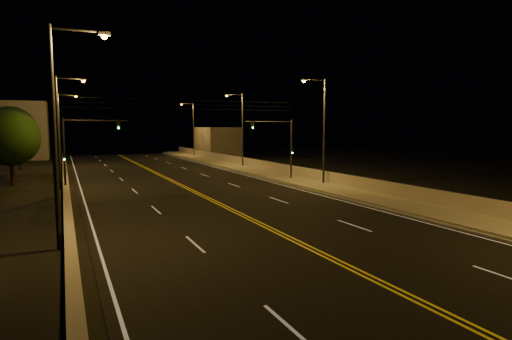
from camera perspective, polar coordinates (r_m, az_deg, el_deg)
name	(u,v)px	position (r m, az deg, el deg)	size (l,w,h in m)	color
ground	(454,319)	(13.96, 24.92, -17.58)	(160.00, 160.00, 0.00)	black
road	(219,204)	(30.40, -5.01, -4.49)	(18.00, 120.00, 0.02)	black
sidewalk	(345,192)	(35.39, 11.74, -2.90)	(3.60, 120.00, 0.30)	gray
curb	(325,194)	(34.35, 9.21, -3.24)	(0.14, 120.00, 0.15)	gray
parapet_wall	(361,183)	(36.30, 13.86, -1.70)	(0.30, 120.00, 1.00)	#AFA392
jersey_barrier	(68,210)	(28.68, -23.82, -4.85)	(0.45, 120.00, 0.74)	#AFA392
distant_building_right	(217,142)	(80.32, -5.19, 3.78)	(6.00, 10.00, 5.33)	gray
distant_building_left	(22,131)	(81.54, -28.77, 4.62)	(8.00, 8.00, 9.57)	gray
parapet_rail	(361,177)	(36.23, 13.88, -0.87)	(0.06, 0.06, 120.00)	black
lane_markings	(219,204)	(30.33, -4.97, -4.49)	(17.32, 116.00, 0.00)	silver
streetlight_1	(322,125)	(39.23, 8.77, 5.95)	(2.55, 0.28, 9.72)	#2D2D33
streetlight_2	(241,126)	(56.36, -2.04, 5.93)	(2.55, 0.28, 9.72)	#2D2D33
streetlight_3	(192,126)	(78.15, -8.51, 5.83)	(2.55, 0.28, 9.72)	#2D2D33
streetlight_4	(60,123)	(20.44, -24.64, 5.73)	(2.55, 0.28, 9.72)	#2D2D33
streetlight_5	(61,125)	(40.78, -24.56, 5.49)	(2.55, 0.28, 9.72)	#2D2D33
streetlight_6	(61,126)	(61.74, -24.53, 5.41)	(2.55, 0.28, 9.72)	#2D2D33
traffic_signal_right	(283,142)	(42.50, 3.55, 3.68)	(5.11, 0.31, 6.13)	#2D2D33
traffic_signal_left	(77,146)	(37.57, -22.73, 2.98)	(5.11, 0.31, 6.13)	#2D2D33
overhead_wires	(182,104)	(39.06, -9.79, 8.60)	(22.00, 0.03, 0.83)	black
tree_0	(10,138)	(45.42, -29.94, 3.73)	(5.16, 5.16, 6.99)	black
tree_1	(11,131)	(56.38, -29.91, 4.49)	(5.74, 5.74, 7.78)	black
tree_2	(18,134)	(62.28, -29.18, 4.18)	(5.25, 5.25, 7.11)	black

